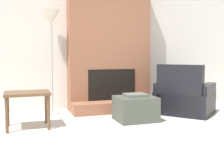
{
  "coord_description": "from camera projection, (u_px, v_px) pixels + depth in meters",
  "views": [
    {
      "loc": [
        -1.72,
        -2.81,
        1.11
      ],
      "look_at": [
        0.0,
        2.38,
        0.71
      ],
      "focal_mm": 45.0,
      "sensor_mm": 36.0,
      "label": 1
    }
  ],
  "objects": [
    {
      "name": "wall_back",
      "position": [
        106.0,
        45.0,
        5.82
      ],
      "size": [
        7.41,
        0.06,
        2.6
      ],
      "primitive_type": "cube",
      "color": "silver",
      "rests_on": "ground_plane"
    },
    {
      "name": "side_table",
      "position": [
        27.0,
        97.0,
        4.2
      ],
      "size": [
        0.66,
        0.5,
        0.55
      ],
      "color": "brown",
      "rests_on": "ground_plane"
    },
    {
      "name": "fireplace",
      "position": [
        110.0,
        49.0,
        5.6
      ],
      "size": [
        1.64,
        0.73,
        2.6
      ],
      "color": "#935B42",
      "rests_on": "ground_plane"
    },
    {
      "name": "ground_plane",
      "position": [
        176.0,
        149.0,
        3.29
      ],
      "size": [
        24.0,
        24.0,
        0.0
      ],
      "primitive_type": "plane",
      "color": "beige"
    },
    {
      "name": "armchair",
      "position": [
        184.0,
        99.0,
        5.22
      ],
      "size": [
        1.29,
        1.3,
        0.93
      ],
      "rotation": [
        0.0,
        0.0,
        2.29
      ],
      "color": "black",
      "rests_on": "ground_plane"
    },
    {
      "name": "ottoman",
      "position": [
        135.0,
        108.0,
        4.68
      ],
      "size": [
        0.65,
        0.56,
        0.45
      ],
      "color": "#474C42",
      "rests_on": "ground_plane"
    },
    {
      "name": "floor_lamp_left",
      "position": [
        51.0,
        25.0,
        5.14
      ],
      "size": [
        0.31,
        0.31,
        1.92
      ],
      "color": "#ADADB2",
      "rests_on": "ground_plane"
    }
  ]
}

